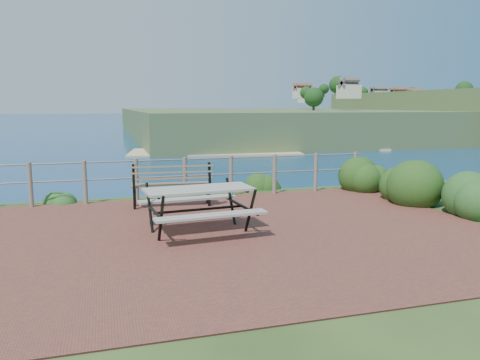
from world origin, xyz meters
name	(u,v)px	position (x,y,z in m)	size (l,w,h in m)	color
ground	(218,236)	(0.00, 0.00, 0.00)	(10.00, 7.00, 0.12)	brown
ocean	(107,110)	(0.00, 200.00, 0.00)	(1200.00, 1200.00, 0.00)	#14557D
safety_railing	(185,176)	(0.00, 3.35, 0.57)	(9.40, 0.10, 1.00)	#6B5B4C
distant_bay	(445,112)	(173.07, 202.61, -1.52)	(290.00, 232.36, 24.00)	#3C5D2E
picnic_table	(199,205)	(-0.27, 0.25, 0.51)	(1.95, 1.63, 0.80)	gray
park_bench	(172,178)	(-0.43, 2.56, 0.66)	(1.80, 0.58, 1.00)	brown
shrub_right_front	(413,201)	(5.17, 1.60, 0.00)	(1.22, 1.22, 1.74)	#183E13
shrub_right_edge	(370,190)	(4.98, 3.18, 0.00)	(1.13, 1.13, 1.61)	#183E13
shrub_lip_west	(64,202)	(-2.81, 3.74, 0.00)	(0.71, 0.71, 0.43)	#1B481E
shrub_lip_east	(263,189)	(2.26, 4.10, 0.00)	(0.82, 0.82, 0.58)	#183E13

